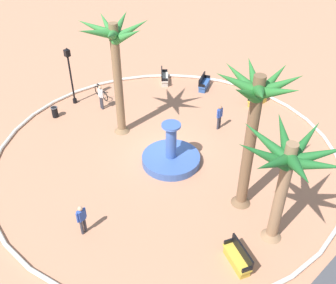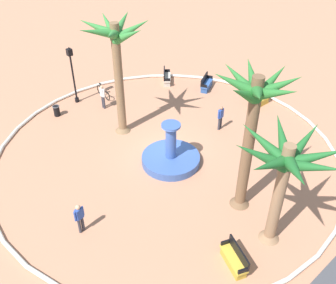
% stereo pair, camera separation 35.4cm
% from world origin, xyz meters
% --- Properties ---
extents(ground_plane, '(80.00, 80.00, 0.00)m').
position_xyz_m(ground_plane, '(0.00, 0.00, 0.00)').
color(ground_plane, tan).
extents(plaza_curb, '(19.52, 19.52, 0.20)m').
position_xyz_m(plaza_curb, '(0.00, 0.00, 0.10)').
color(plaza_curb, silver).
rests_on(plaza_curb, ground).
extents(fountain, '(3.23, 3.23, 2.57)m').
position_xyz_m(fountain, '(0.38, 0.76, 0.35)').
color(fountain, '#38569E').
rests_on(fountain, ground).
extents(palm_tree_near_fountain, '(3.52, 3.63, 7.21)m').
position_xyz_m(palm_tree_near_fountain, '(0.01, 5.37, 5.32)').
color(palm_tree_near_fountain, brown).
rests_on(palm_tree_near_fountain, ground).
extents(palm_tree_by_curb, '(4.45, 4.45, 5.47)m').
position_xyz_m(palm_tree_by_curb, '(0.68, 7.64, 4.15)').
color(palm_tree_by_curb, '#8E6B4C').
rests_on(palm_tree_by_curb, ground).
extents(palm_tree_mid_plaza, '(3.96, 3.94, 7.10)m').
position_xyz_m(palm_tree_mid_plaza, '(0.50, -3.59, 5.24)').
color(palm_tree_mid_plaza, brown).
rests_on(palm_tree_mid_plaza, ground).
extents(bench_east, '(1.61, 0.54, 1.00)m').
position_xyz_m(bench_east, '(-8.28, 0.20, 0.35)').
color(bench_east, gold).
rests_on(bench_east, ground).
extents(bench_west, '(1.65, 1.18, 1.00)m').
position_xyz_m(bench_west, '(-7.28, -3.83, 0.35)').
color(bench_west, '#335BA8').
rests_on(bench_west, ground).
extents(bench_north, '(1.06, 1.67, 1.00)m').
position_xyz_m(bench_north, '(2.96, 7.52, 0.35)').
color(bench_north, gold).
rests_on(bench_north, ground).
extents(bench_southeast, '(1.44, 1.53, 1.00)m').
position_xyz_m(bench_southeast, '(-5.78, -6.51, 0.35)').
color(bench_southeast, beige).
rests_on(bench_southeast, ground).
extents(lamppost, '(0.32, 0.32, 4.04)m').
position_xyz_m(lamppost, '(0.77, -8.53, 2.37)').
color(lamppost, black).
rests_on(lamppost, ground).
extents(trash_bin, '(0.46, 0.46, 0.73)m').
position_xyz_m(trash_bin, '(2.68, -7.85, 0.39)').
color(trash_bin, black).
rests_on(trash_bin, ground).
extents(bicycle_red_frame, '(0.44, 1.72, 0.94)m').
position_xyz_m(bicycle_red_frame, '(-0.97, -7.84, 0.38)').
color(bicycle_red_frame, black).
rests_on(bicycle_red_frame, ground).
extents(person_cyclist_helmet, '(0.22, 0.53, 1.71)m').
position_xyz_m(person_cyclist_helmet, '(-0.15, -6.60, 0.96)').
color(person_cyclist_helmet, '#33333D').
rests_on(person_cyclist_helmet, ground).
extents(person_cyclist_photo, '(0.53, 0.25, 1.64)m').
position_xyz_m(person_cyclist_photo, '(6.70, 1.70, 0.92)').
color(person_cyclist_photo, '#33333D').
rests_on(person_cyclist_photo, ground).
extents(person_pedestrian_stroll, '(0.53, 0.23, 1.65)m').
position_xyz_m(person_pedestrian_stroll, '(-4.12, 0.34, 0.92)').
color(person_pedestrian_stroll, '#33333D').
rests_on(person_pedestrian_stroll, ground).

